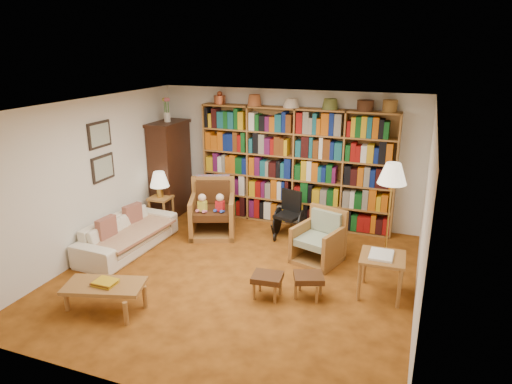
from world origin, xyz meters
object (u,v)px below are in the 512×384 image
at_px(armchair_sage, 319,241).
at_px(coffee_table, 105,287).
at_px(wheelchair, 289,216).
at_px(sofa, 128,234).
at_px(floor_lamp, 392,178).
at_px(side_table_papers, 382,262).
at_px(side_table_lamp, 161,204).
at_px(armchair_leather, 215,211).
at_px(footstool_b, 309,279).
at_px(footstool_a, 267,279).

distance_m(armchair_sage, coffee_table, 3.27).
relative_size(wheelchair, coffee_table, 0.75).
height_order(wheelchair, coffee_table, wheelchair).
relative_size(sofa, armchair_sage, 2.20).
relative_size(floor_lamp, side_table_papers, 2.67).
relative_size(side_table_lamp, coffee_table, 0.49).
bearing_deg(armchair_leather, footstool_b, -36.77).
relative_size(wheelchair, floor_lamp, 0.50).
bearing_deg(side_table_lamp, side_table_papers, -16.21).
bearing_deg(floor_lamp, wheelchair, 162.43).
height_order(armchair_leather, footstool_a, armchair_leather).
relative_size(footstool_a, coffee_table, 0.39).
bearing_deg(side_table_papers, footstool_a, -156.97).
xyz_separation_m(wheelchair, footstool_a, (0.33, -2.13, -0.10)).
height_order(armchair_sage, floor_lamp, floor_lamp).
xyz_separation_m(side_table_lamp, armchair_sage, (3.16, -0.45, -0.08)).
distance_m(side_table_papers, footstool_a, 1.56).
relative_size(wheelchair, footstool_a, 1.91).
distance_m(armchair_sage, footstool_a, 1.43).
bearing_deg(floor_lamp, footstool_a, -131.28).
height_order(side_table_lamp, floor_lamp, floor_lamp).
height_order(floor_lamp, footstool_b, floor_lamp).
distance_m(armchair_leather, side_table_papers, 3.28).
height_order(sofa, coffee_table, sofa).
distance_m(wheelchair, footstool_b, 2.11).
relative_size(armchair_sage, side_table_papers, 1.42).
bearing_deg(footstool_a, floor_lamp, 48.72).
bearing_deg(side_table_papers, sofa, 179.78).
relative_size(sofa, floor_lamp, 1.17).
bearing_deg(side_table_lamp, footstool_a, -33.36).
bearing_deg(armchair_sage, side_table_lamp, 171.97).
xyz_separation_m(armchair_sage, footstool_a, (-0.39, -1.38, -0.04)).
bearing_deg(footstool_b, armchair_leather, 143.23).
xyz_separation_m(armchair_leather, coffee_table, (-0.22, -2.81, -0.09)).
bearing_deg(armchair_sage, wheelchair, 133.59).
distance_m(sofa, footstool_b, 3.21).
bearing_deg(armchair_sage, armchair_leather, 168.02).
bearing_deg(floor_lamp, armchair_leather, 175.81).
height_order(side_table_papers, footstool_a, side_table_papers).
relative_size(sofa, armchair_leather, 1.76).
relative_size(side_table_lamp, side_table_papers, 0.88).
bearing_deg(wheelchair, armchair_leather, -166.07).
height_order(side_table_papers, coffee_table, side_table_papers).
bearing_deg(coffee_table, side_table_papers, 26.19).
bearing_deg(coffee_table, footstool_b, 26.99).
relative_size(wheelchair, side_table_papers, 1.35).
height_order(sofa, armchair_leather, armchair_leather).
relative_size(floor_lamp, coffee_table, 1.48).
height_order(sofa, armchair_sage, armchair_sage).
xyz_separation_m(armchair_leather, footstool_a, (1.63, -1.81, -0.13)).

